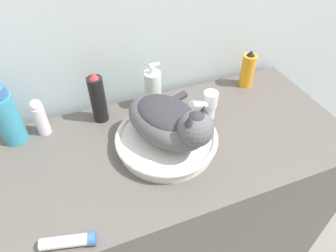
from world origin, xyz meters
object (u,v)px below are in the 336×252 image
at_px(cream_tube, 69,241).
at_px(spray_bottle_trigger, 248,70).
at_px(soap_pump_bottle, 153,90).
at_px(hairspray_can_black, 98,99).
at_px(cat, 170,120).
at_px(faucet, 208,104).
at_px(mouthwash_bottle, 6,116).
at_px(deodorant_stick, 40,117).

bearing_deg(cream_tube, spray_bottle_trigger, 29.71).
relative_size(soap_pump_bottle, hairspray_can_black, 0.95).
bearing_deg(cat, hairspray_can_black, -166.18).
relative_size(cat, faucet, 2.65).
relative_size(mouthwash_bottle, deodorant_stick, 1.52).
xyz_separation_m(cat, soap_pump_bottle, (0.02, 0.23, -0.04)).
height_order(spray_bottle_trigger, deodorant_stick, spray_bottle_trigger).
distance_m(cat, mouthwash_bottle, 0.53).
bearing_deg(faucet, cat, 4.50).
bearing_deg(soap_pump_bottle, spray_bottle_trigger, -0.00).
height_order(cat, mouthwash_bottle, cat).
bearing_deg(deodorant_stick, hairspray_can_black, 0.00).
distance_m(soap_pump_bottle, cream_tube, 0.59).
bearing_deg(cream_tube, deodorant_stick, 93.31).
bearing_deg(mouthwash_bottle, hairspray_can_black, 0.00).
bearing_deg(cat, cream_tube, -83.14).
relative_size(cat, cream_tube, 2.49).
height_order(cat, cream_tube, cat).
bearing_deg(faucet, deodorant_stick, -35.89).
height_order(cat, faucet, cat).
height_order(faucet, cream_tube, faucet).
bearing_deg(cream_tube, cat, 31.78).
bearing_deg(cream_tube, hairspray_can_black, 68.81).
xyz_separation_m(spray_bottle_trigger, soap_pump_bottle, (-0.41, 0.00, 0.01)).
distance_m(soap_pump_bottle, mouthwash_bottle, 0.50).
distance_m(spray_bottle_trigger, mouthwash_bottle, 0.91).
xyz_separation_m(faucet, cream_tube, (-0.54, -0.32, -0.05)).
relative_size(mouthwash_bottle, hairspray_can_black, 1.08).
bearing_deg(soap_pump_bottle, faucet, -40.23).
bearing_deg(faucet, hairspray_can_black, -42.81).
xyz_separation_m(hairspray_can_black, cream_tube, (-0.18, -0.45, -0.08)).
distance_m(soap_pump_bottle, deodorant_stick, 0.41).
relative_size(faucet, deodorant_stick, 0.94).
bearing_deg(hairspray_can_black, cat, -51.26).
bearing_deg(mouthwash_bottle, deodorant_stick, 0.00).
height_order(soap_pump_bottle, mouthwash_bottle, mouthwash_bottle).
bearing_deg(mouthwash_bottle, faucet, -11.69).
bearing_deg(deodorant_stick, mouthwash_bottle, 180.00).
relative_size(mouthwash_bottle, cream_tube, 1.53).
relative_size(spray_bottle_trigger, hairspray_can_black, 0.80).
bearing_deg(deodorant_stick, faucet, -13.56).
relative_size(faucet, hairspray_can_black, 0.66).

